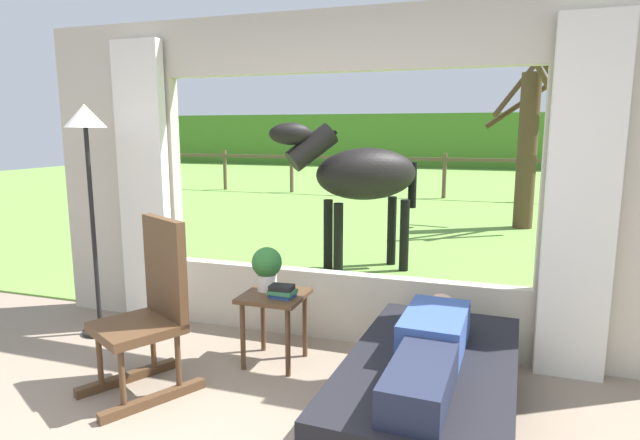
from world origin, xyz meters
TOP-DOWN VIEW (x-y plane):
  - back_wall_with_window at (0.00, 2.26)m, footprint 5.20×0.12m
  - curtain_panel_left at (-1.69, 2.12)m, footprint 0.44×0.10m
  - curtain_panel_right at (1.69, 2.12)m, footprint 0.44×0.10m
  - outdoor_pasture_lawn at (0.00, 13.16)m, footprint 36.00×21.68m
  - distant_hill_ridge at (0.00, 23.00)m, footprint 36.00×2.00m
  - recliner_sofa at (0.86, 1.15)m, footprint 0.98×1.74m
  - reclining_person at (0.86, 1.10)m, footprint 0.37×1.44m
  - rocking_chair at (-0.90, 1.08)m, footprint 0.73×0.82m
  - side_table at (-0.30, 1.67)m, footprint 0.44×0.44m
  - potted_plant at (-0.38, 1.73)m, footprint 0.22×0.22m
  - book_stack at (-0.22, 1.62)m, footprint 0.19×0.16m
  - floor_lamp_left at (-1.91, 1.74)m, footprint 0.32×0.32m
  - horse at (-0.32, 4.24)m, footprint 1.63×1.40m
  - pasture_tree at (1.68, 7.84)m, footprint 1.47×1.45m
  - pasture_fence_line at (0.00, 11.45)m, footprint 16.10×0.10m

SIDE VIEW (x-z plane):
  - outdoor_pasture_lawn at x=0.00m, z-range 0.00..0.02m
  - recliner_sofa at x=0.86m, z-range 0.01..0.43m
  - side_table at x=-0.30m, z-range 0.17..0.69m
  - reclining_person at x=0.86m, z-range 0.41..0.63m
  - rocking_chair at x=-0.90m, z-range -0.01..1.11m
  - book_stack at x=-0.22m, z-range 0.52..0.61m
  - potted_plant at x=-0.38m, z-range 0.54..0.86m
  - pasture_fence_line at x=0.00m, z-range 0.19..1.29m
  - horse at x=-0.32m, z-range 0.29..2.02m
  - curtain_panel_left at x=-1.69m, z-range 0.00..2.40m
  - curtain_panel_right at x=1.69m, z-range 0.00..2.40m
  - distant_hill_ridge at x=0.00m, z-range 0.00..2.40m
  - back_wall_with_window at x=0.00m, z-range -0.03..2.52m
  - pasture_tree at x=1.68m, z-range 0.05..2.88m
  - floor_lamp_left at x=-1.91m, z-range 0.58..2.45m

